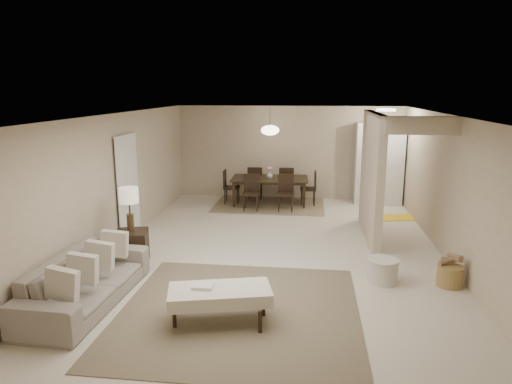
# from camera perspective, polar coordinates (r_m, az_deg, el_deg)

# --- Properties ---
(floor) EXTENTS (9.00, 9.00, 0.00)m
(floor) POSITION_cam_1_polar(r_m,az_deg,el_deg) (8.35, 2.36, -7.84)
(floor) COLOR beige
(floor) RESTS_ON ground
(ceiling) EXTENTS (9.00, 9.00, 0.00)m
(ceiling) POSITION_cam_1_polar(r_m,az_deg,el_deg) (7.83, 2.53, 9.56)
(ceiling) COLOR white
(ceiling) RESTS_ON back_wall
(back_wall) EXTENTS (6.00, 0.00, 6.00)m
(back_wall) POSITION_cam_1_polar(r_m,az_deg,el_deg) (12.42, 4.10, 4.92)
(back_wall) COLOR tan
(back_wall) RESTS_ON floor
(left_wall) EXTENTS (0.00, 9.00, 9.00)m
(left_wall) POSITION_cam_1_polar(r_m,az_deg,el_deg) (8.75, -17.54, 1.05)
(left_wall) COLOR tan
(left_wall) RESTS_ON floor
(right_wall) EXTENTS (0.00, 9.00, 9.00)m
(right_wall) POSITION_cam_1_polar(r_m,az_deg,el_deg) (8.33, 23.49, 0.01)
(right_wall) COLOR tan
(right_wall) RESTS_ON floor
(partition) EXTENTS (0.15, 2.50, 2.50)m
(partition) POSITION_cam_1_polar(r_m,az_deg,el_deg) (9.28, 14.23, 1.89)
(partition) COLOR tan
(partition) RESTS_ON floor
(doorway) EXTENTS (0.04, 0.90, 2.04)m
(doorway) POSITION_cam_1_polar(r_m,az_deg,el_deg) (9.32, -15.78, 0.41)
(doorway) COLOR black
(doorway) RESTS_ON floor
(pantry_cabinet) EXTENTS (1.20, 0.55, 2.10)m
(pantry_cabinet) POSITION_cam_1_polar(r_m,az_deg,el_deg) (12.22, 15.09, 3.43)
(pantry_cabinet) COLOR silver
(pantry_cabinet) RESTS_ON floor
(flush_light) EXTENTS (0.44, 0.44, 0.05)m
(flush_light) POSITION_cam_1_polar(r_m,az_deg,el_deg) (11.13, 15.93, 9.83)
(flush_light) COLOR white
(flush_light) RESTS_ON ceiling
(living_rug) EXTENTS (3.20, 3.20, 0.01)m
(living_rug) POSITION_cam_1_polar(r_m,az_deg,el_deg) (6.36, -2.11, -14.68)
(living_rug) COLOR brown
(living_rug) RESTS_ON floor
(sofa) EXTENTS (2.35, 0.99, 0.68)m
(sofa) POSITION_cam_1_polar(r_m,az_deg,el_deg) (6.86, -20.46, -10.31)
(sofa) COLOR gray
(sofa) RESTS_ON floor
(ottoman_bench) EXTENTS (1.40, 0.89, 0.46)m
(ottoman_bench) POSITION_cam_1_polar(r_m,az_deg,el_deg) (5.96, -4.54, -12.73)
(ottoman_bench) COLOR beige
(ottoman_bench) RESTS_ON living_rug
(side_table) EXTENTS (0.63, 0.63, 0.57)m
(side_table) POSITION_cam_1_polar(r_m,az_deg,el_deg) (8.15, -15.24, -6.68)
(side_table) COLOR black
(side_table) RESTS_ON floor
(table_lamp) EXTENTS (0.32, 0.32, 0.76)m
(table_lamp) POSITION_cam_1_polar(r_m,az_deg,el_deg) (7.91, -15.60, -0.87)
(table_lamp) COLOR #4B3920
(table_lamp) RESTS_ON side_table
(round_pouf) EXTENTS (0.48, 0.48, 0.37)m
(round_pouf) POSITION_cam_1_polar(r_m,az_deg,el_deg) (7.43, 15.54, -9.47)
(round_pouf) COLOR beige
(round_pouf) RESTS_ON floor
(wicker_basket) EXTENTS (0.43, 0.43, 0.32)m
(wicker_basket) POSITION_cam_1_polar(r_m,az_deg,el_deg) (7.63, 23.07, -9.63)
(wicker_basket) COLOR olive
(wicker_basket) RESTS_ON floor
(dining_rug) EXTENTS (2.80, 2.10, 0.01)m
(dining_rug) POSITION_cam_1_polar(r_m,az_deg,el_deg) (11.91, 1.70, -1.50)
(dining_rug) COLOR #8B7B56
(dining_rug) RESTS_ON floor
(dining_table) EXTENTS (2.00, 1.17, 0.69)m
(dining_table) POSITION_cam_1_polar(r_m,az_deg,el_deg) (11.83, 1.71, 0.09)
(dining_table) COLOR black
(dining_table) RESTS_ON dining_rug
(dining_chairs) EXTENTS (2.39, 1.77, 0.89)m
(dining_chairs) POSITION_cam_1_polar(r_m,az_deg,el_deg) (11.81, 1.71, 0.56)
(dining_chairs) COLOR black
(dining_chairs) RESTS_ON dining_rug
(vase) EXTENTS (0.17, 0.17, 0.16)m
(vase) POSITION_cam_1_polar(r_m,az_deg,el_deg) (11.74, 1.72, 2.11)
(vase) COLOR silver
(vase) RESTS_ON dining_table
(yellow_mat) EXTENTS (1.09, 0.79, 0.01)m
(yellow_mat) POSITION_cam_1_polar(r_m,az_deg,el_deg) (11.18, 17.50, -3.04)
(yellow_mat) COLOR gold
(yellow_mat) RESTS_ON floor
(pendant_light) EXTENTS (0.46, 0.46, 0.71)m
(pendant_light) POSITION_cam_1_polar(r_m,az_deg,el_deg) (11.59, 1.76, 7.72)
(pendant_light) COLOR #4B3920
(pendant_light) RESTS_ON ceiling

